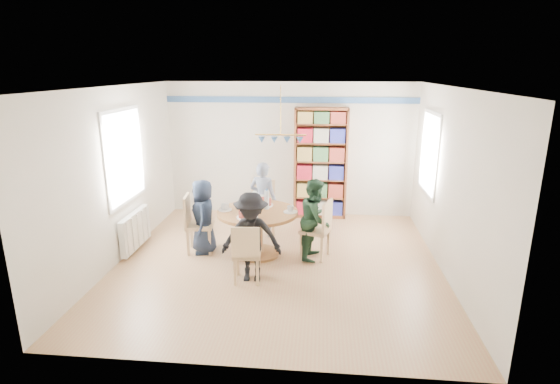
# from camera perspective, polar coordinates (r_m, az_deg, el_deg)

# --- Properties ---
(ground) EXTENTS (5.00, 5.00, 0.00)m
(ground) POSITION_cam_1_polar(r_m,az_deg,el_deg) (6.95, -0.32, -9.27)
(ground) COLOR #A68557
(room_shell) EXTENTS (5.00, 5.00, 5.00)m
(room_shell) POSITION_cam_1_polar(r_m,az_deg,el_deg) (7.30, -1.69, 5.58)
(room_shell) COLOR white
(room_shell) RESTS_ON ground
(radiator) EXTENTS (0.12, 1.00, 0.60)m
(radiator) POSITION_cam_1_polar(r_m,az_deg,el_deg) (7.69, -18.37, -4.75)
(radiator) COLOR silver
(radiator) RESTS_ON ground
(dining_table) EXTENTS (1.30, 1.30, 0.75)m
(dining_table) POSITION_cam_1_polar(r_m,az_deg,el_deg) (7.06, -2.93, -3.99)
(dining_table) COLOR brown
(dining_table) RESTS_ON ground
(chair_left) EXTENTS (0.48, 0.48, 0.97)m
(chair_left) POSITION_cam_1_polar(r_m,az_deg,el_deg) (7.31, -11.09, -3.74)
(chair_left) COLOR tan
(chair_left) RESTS_ON ground
(chair_right) EXTENTS (0.54, 0.54, 0.96)m
(chair_right) POSITION_cam_1_polar(r_m,az_deg,el_deg) (6.98, 5.28, -4.52)
(chair_right) COLOR tan
(chair_right) RESTS_ON ground
(chair_far) EXTENTS (0.49, 0.49, 0.99)m
(chair_far) POSITION_cam_1_polar(r_m,az_deg,el_deg) (7.99, -2.18, -1.68)
(chair_far) COLOR tan
(chair_far) RESTS_ON ground
(chair_near) EXTENTS (0.41, 0.41, 0.88)m
(chair_near) POSITION_cam_1_polar(r_m,az_deg,el_deg) (6.18, -4.41, -7.74)
(chair_near) COLOR tan
(chair_near) RESTS_ON ground
(person_left) EXTENTS (0.53, 0.68, 1.24)m
(person_left) POSITION_cam_1_polar(r_m,az_deg,el_deg) (7.24, -9.98, -3.18)
(person_left) COLOR #162032
(person_left) RESTS_ON ground
(person_right) EXTENTS (0.60, 0.71, 1.30)m
(person_right) POSITION_cam_1_polar(r_m,az_deg,el_deg) (6.94, 4.66, -3.54)
(person_right) COLOR #193320
(person_right) RESTS_ON ground
(person_far) EXTENTS (0.57, 0.45, 1.37)m
(person_far) POSITION_cam_1_polar(r_m,az_deg,el_deg) (7.83, -2.24, -0.97)
(person_far) COLOR gray
(person_far) RESTS_ON ground
(person_near) EXTENTS (0.87, 0.52, 1.31)m
(person_near) POSITION_cam_1_polar(r_m,az_deg,el_deg) (6.20, -3.76, -5.92)
(person_near) COLOR black
(person_near) RESTS_ON ground
(bookshelf) EXTENTS (1.06, 0.32, 2.22)m
(bookshelf) POSITION_cam_1_polar(r_m,az_deg,el_deg) (8.80, 5.31, 3.60)
(bookshelf) COLOR brown
(bookshelf) RESTS_ON ground
(tableware) EXTENTS (1.28, 1.28, 0.34)m
(tableware) POSITION_cam_1_polar(r_m,az_deg,el_deg) (7.00, -3.15, -1.86)
(tableware) COLOR white
(tableware) RESTS_ON dining_table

